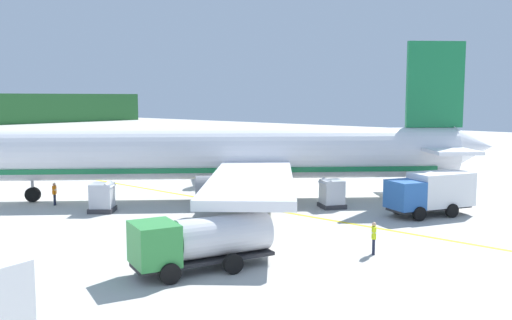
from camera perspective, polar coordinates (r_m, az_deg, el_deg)
airliner_foreground at (r=41.94m, az=-3.13°, el=0.51°), size 32.10×32.25×11.90m
service_truck_fuel at (r=38.30m, az=17.41°, el=-3.12°), size 6.15×4.54×2.80m
service_truck_baggage at (r=25.20m, az=-5.71°, el=-8.13°), size 6.66×4.11×2.40m
cargo_container_near at (r=39.12m, az=-15.40°, el=-3.73°), size 2.30×2.30×2.05m
cargo_container_mid at (r=39.45m, az=7.73°, el=-3.44°), size 2.25×2.25×2.08m
cargo_container_far at (r=43.87m, az=17.98°, el=-2.69°), size 2.41×2.41×2.09m
crew_marshaller at (r=28.31m, az=11.93°, el=-7.54°), size 0.56×0.43×1.62m
crew_loader_left at (r=42.52m, az=-19.87°, el=-3.09°), size 0.47×0.49×1.63m
apron_guide_line at (r=38.82m, az=0.98°, el=-5.02°), size 0.30×60.00×0.01m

